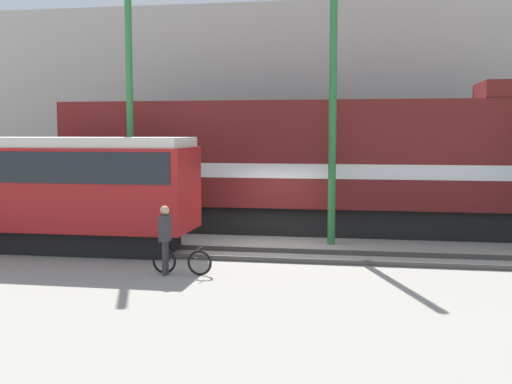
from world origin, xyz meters
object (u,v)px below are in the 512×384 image
Objects in this scene: utility_pole_left at (130,104)px; utility_pole_center at (333,116)px; streetcar at (35,186)px; person at (165,233)px; freight_locomotive at (311,164)px; bicycle at (182,262)px.

utility_pole_left is 1.11× the size of utility_pole_center.
streetcar is 5.85m from person.
utility_pole_left reaches higher than freight_locomotive.
freight_locomotive is 10.04× the size of person.
streetcar is at bearing -164.35° from utility_pole_center.
utility_pole_center reaches higher than freight_locomotive.
streetcar reaches higher than person.
freight_locomotive reaches higher than streetcar.
utility_pole_left is (-3.31, 5.15, 4.23)m from bicycle.
person is at bearing -162.01° from bicycle.
utility_pole_center reaches higher than person.
streetcar is 1.08× the size of utility_pole_left.
utility_pole_center is (3.48, 5.15, 3.79)m from bicycle.
bicycle is (5.46, -2.64, -1.65)m from streetcar.
utility_pole_left is 6.81m from utility_pole_center.
utility_pole_left is (-5.87, -2.51, 2.09)m from freight_locomotive.
bicycle is 0.19× the size of utility_pole_center.
bicycle is at bearing 17.99° from person.
streetcar reaches higher than bicycle.
utility_pole_left reaches higher than utility_pole_center.
bicycle is at bearing -57.24° from utility_pole_left.
bicycle is (-2.56, -7.66, -2.15)m from freight_locomotive.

